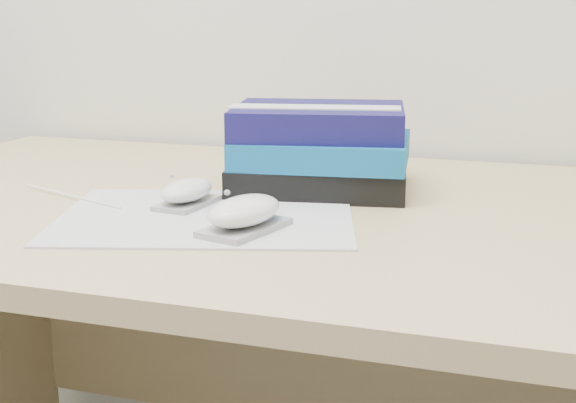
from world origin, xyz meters
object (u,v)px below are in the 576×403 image
(book_stack, at_px, (320,149))
(mouse_front, at_px, (244,214))
(desk, at_px, (363,352))
(mouse_rear, at_px, (187,192))
(pouch, at_px, (288,143))

(book_stack, bearing_deg, mouse_front, -94.53)
(desk, distance_m, mouse_rear, 0.36)
(book_stack, bearing_deg, desk, -25.33)
(book_stack, relative_size, pouch, 2.00)
(mouse_rear, relative_size, pouch, 0.74)
(mouse_rear, bearing_deg, pouch, 70.57)
(mouse_rear, distance_m, book_stack, 0.22)
(mouse_rear, xyz_separation_m, pouch, (0.07, 0.21, 0.04))
(mouse_front, xyz_separation_m, pouch, (-0.04, 0.31, 0.03))
(desk, xyz_separation_m, pouch, (-0.15, 0.08, 0.29))
(desk, height_order, book_stack, book_stack)
(desk, relative_size, book_stack, 5.63)
(mouse_rear, distance_m, pouch, 0.23)
(desk, height_order, mouse_front, mouse_front)
(mouse_front, bearing_deg, pouch, 98.35)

